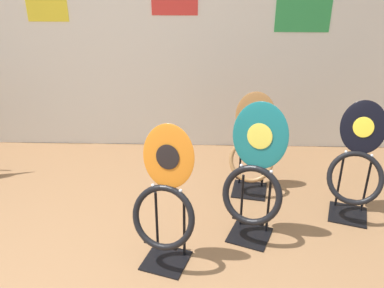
{
  "coord_description": "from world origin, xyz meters",
  "views": [
    {
      "loc": [
        0.68,
        -1.69,
        1.98
      ],
      "look_at": [
        0.6,
        1.15,
        0.55
      ],
      "focal_mm": 40.0,
      "sensor_mm": 36.0,
      "label": 1
    }
  ],
  "objects_px": {
    "toilet_seat_display_woodgrain": "(252,150)",
    "toilet_seat_display_jazz_black": "(357,167)",
    "toilet_seat_display_teal_sax": "(254,182)",
    "toilet_seat_display_orange_sun": "(165,207)"
  },
  "relations": [
    {
      "from": "toilet_seat_display_woodgrain",
      "to": "toilet_seat_display_jazz_black",
      "type": "height_order",
      "value": "toilet_seat_display_jazz_black"
    },
    {
      "from": "toilet_seat_display_teal_sax",
      "to": "toilet_seat_display_orange_sun",
      "type": "distance_m",
      "value": 0.65
    },
    {
      "from": "toilet_seat_display_orange_sun",
      "to": "toilet_seat_display_jazz_black",
      "type": "xyz_separation_m",
      "value": [
        1.37,
        0.57,
        -0.02
      ]
    },
    {
      "from": "toilet_seat_display_teal_sax",
      "to": "toilet_seat_display_orange_sun",
      "type": "relative_size",
      "value": 1.04
    },
    {
      "from": "toilet_seat_display_orange_sun",
      "to": "toilet_seat_display_jazz_black",
      "type": "distance_m",
      "value": 1.49
    },
    {
      "from": "toilet_seat_display_orange_sun",
      "to": "toilet_seat_display_jazz_black",
      "type": "height_order",
      "value": "toilet_seat_display_orange_sun"
    },
    {
      "from": "toilet_seat_display_teal_sax",
      "to": "toilet_seat_display_orange_sun",
      "type": "height_order",
      "value": "toilet_seat_display_teal_sax"
    },
    {
      "from": "toilet_seat_display_teal_sax",
      "to": "toilet_seat_display_jazz_black",
      "type": "xyz_separation_m",
      "value": [
        0.79,
        0.29,
        -0.04
      ]
    },
    {
      "from": "toilet_seat_display_teal_sax",
      "to": "toilet_seat_display_woodgrain",
      "type": "relative_size",
      "value": 1.2
    },
    {
      "from": "toilet_seat_display_woodgrain",
      "to": "toilet_seat_display_orange_sun",
      "type": "height_order",
      "value": "toilet_seat_display_orange_sun"
    }
  ]
}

